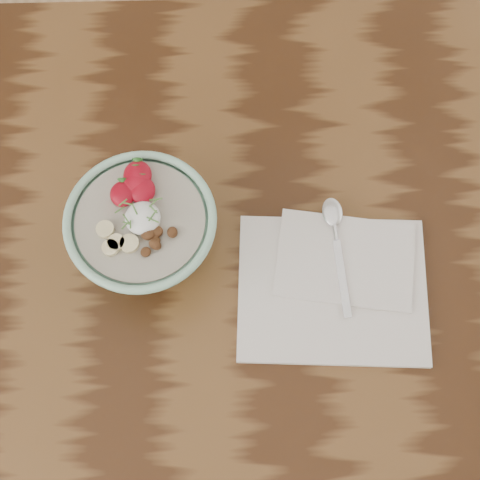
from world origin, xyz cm
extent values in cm
cube|color=#391F0E|center=(0.00, 0.00, 73.00)|extent=(160.00, 90.00, 4.00)
cylinder|color=#97CBAD|center=(3.03, 3.85, 75.58)|extent=(8.15, 8.15, 1.16)
torus|color=#97CBAD|center=(3.03, 3.85, 85.10)|extent=(18.54, 18.54, 1.07)
cylinder|color=#B4AA95|center=(3.03, 3.85, 84.51)|extent=(15.73, 15.73, 0.97)
ellipsoid|color=white|center=(3.48, 3.77, 85.83)|extent=(4.30, 4.30, 2.37)
ellipsoid|color=maroon|center=(2.73, 9.39, 85.96)|extent=(3.48, 3.83, 1.92)
cone|color=#286623|center=(2.73, 10.96, 86.26)|extent=(1.40, 1.03, 1.52)
ellipsoid|color=maroon|center=(1.00, 6.95, 85.85)|extent=(3.10, 3.41, 1.71)
cone|color=#286623|center=(1.00, 8.35, 86.15)|extent=(1.40, 1.03, 1.52)
ellipsoid|color=maroon|center=(3.32, 7.37, 85.89)|extent=(3.23, 3.55, 1.78)
cone|color=#286623|center=(3.32, 8.83, 86.19)|extent=(1.40, 1.03, 1.52)
ellipsoid|color=maroon|center=(2.61, 8.52, 85.93)|extent=(3.40, 3.74, 1.87)
cone|color=#286623|center=(2.61, 10.05, 86.23)|extent=(1.40, 1.03, 1.52)
cylinder|color=beige|center=(0.39, 0.91, 85.40)|extent=(2.05, 2.05, 0.70)
cylinder|color=beige|center=(-1.00, 2.60, 85.40)|extent=(2.15, 2.15, 0.70)
cylinder|color=beige|center=(1.94, 0.73, 85.40)|extent=(2.28, 2.28, 0.70)
cylinder|color=beige|center=(-0.27, 0.25, 85.40)|extent=(1.99, 1.99, 0.70)
ellipsoid|color=#522D18|center=(5.00, 0.99, 85.41)|extent=(1.28, 1.25, 0.78)
ellipsoid|color=#522D18|center=(4.99, 0.45, 85.57)|extent=(1.99, 1.84, 1.24)
ellipsoid|color=#522D18|center=(3.89, -0.38, 85.43)|extent=(1.54, 1.59, 0.69)
ellipsoid|color=#522D18|center=(5.18, 2.13, 85.50)|extent=(1.88, 1.88, 1.02)
ellipsoid|color=#522D18|center=(6.99, 1.98, 85.50)|extent=(1.35, 1.52, 1.04)
ellipsoid|color=#522D18|center=(4.12, 1.94, 85.63)|extent=(2.47, 2.49, 1.29)
ellipsoid|color=#522D18|center=(4.96, 2.16, 85.49)|extent=(1.87, 1.85, 1.05)
cylinder|color=#497732|center=(1.61, 2.36, 87.00)|extent=(0.88, 0.96, 0.22)
cylinder|color=#497732|center=(4.81, 3.57, 87.00)|extent=(1.05, 1.43, 0.24)
cylinder|color=#497732|center=(0.92, 4.39, 87.00)|extent=(1.22, 0.90, 0.23)
cylinder|color=#497732|center=(1.84, 2.67, 87.00)|extent=(1.01, 0.58, 0.22)
cylinder|color=#497732|center=(4.84, 3.02, 87.00)|extent=(1.50, 0.88, 0.24)
cylinder|color=#497732|center=(1.27, 5.34, 87.00)|extent=(1.06, 0.95, 0.22)
cylinder|color=#497732|center=(1.74, 3.22, 87.00)|extent=(0.97, 1.30, 0.23)
cylinder|color=#497732|center=(4.88, 4.36, 87.00)|extent=(1.06, 1.13, 0.23)
cylinder|color=#497732|center=(5.15, 5.64, 87.00)|extent=(1.59, 0.35, 0.23)
cylinder|color=#497732|center=(2.25, 2.51, 87.00)|extent=(0.22, 1.00, 0.21)
cylinder|color=#497732|center=(1.83, 5.17, 87.00)|extent=(1.41, 0.53, 0.23)
cylinder|color=#497732|center=(4.82, 5.14, 87.00)|extent=(0.99, 1.05, 0.22)
cylinder|color=#497732|center=(2.69, 4.40, 87.00)|extent=(0.77, 1.40, 0.23)
cube|color=silver|center=(26.92, -2.59, 75.47)|extent=(25.42, 20.98, 0.94)
cube|color=silver|center=(28.80, 1.17, 76.22)|extent=(19.54, 14.85, 0.56)
cube|color=silver|center=(28.11, -1.48, 76.66)|extent=(1.69, 10.53, 0.32)
cylinder|color=silver|center=(27.68, 5.12, 76.82)|extent=(0.82, 2.77, 0.64)
ellipsoid|color=silver|center=(27.50, 7.74, 76.94)|extent=(3.06, 4.36, 0.87)
camera|label=1|loc=(14.30, -26.84, 159.09)|focal=50.00mm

